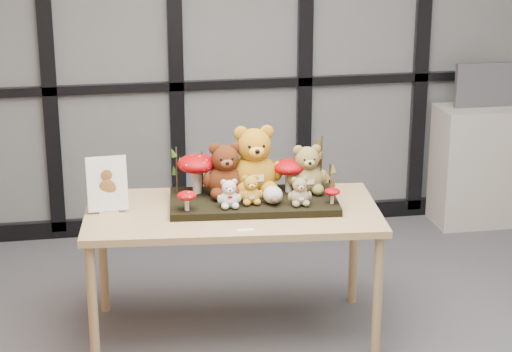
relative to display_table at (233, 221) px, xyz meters
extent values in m
plane|color=beige|center=(0.32, 1.67, 0.74)|extent=(5.00, 0.00, 5.00)
cube|color=#2D383F|center=(0.32, 1.64, 0.74)|extent=(4.90, 0.02, 2.70)
cube|color=black|center=(0.32, 1.64, -0.60)|extent=(4.90, 0.06, 0.12)
cube|color=black|center=(0.32, 1.64, 0.39)|extent=(4.90, 0.06, 0.06)
cube|color=black|center=(-0.98, 1.64, 0.74)|extent=(0.10, 0.06, 2.70)
cube|color=black|center=(-0.13, 1.64, 0.74)|extent=(0.10, 0.06, 2.70)
cube|color=black|center=(0.77, 1.64, 0.74)|extent=(0.10, 0.06, 2.70)
cube|color=black|center=(1.62, 1.64, 0.74)|extent=(0.10, 0.06, 2.70)
cube|color=tan|center=(0.00, 0.00, 0.05)|extent=(1.62, 0.92, 0.04)
cylinder|color=tan|center=(-0.76, -0.27, -0.32)|extent=(0.05, 0.05, 0.69)
cylinder|color=tan|center=(-0.69, 0.41, -0.32)|extent=(0.05, 0.05, 0.69)
cylinder|color=tan|center=(0.69, -0.41, -0.32)|extent=(0.05, 0.05, 0.69)
cylinder|color=tan|center=(0.76, 0.27, -0.32)|extent=(0.05, 0.05, 0.69)
cube|color=black|center=(0.12, 0.05, 0.09)|extent=(0.93, 0.53, 0.04)
cube|color=silver|center=(-0.65, 0.08, 0.07)|extent=(0.10, 0.07, 0.01)
cube|color=white|center=(-0.65, 0.08, 0.22)|extent=(0.21, 0.07, 0.29)
ellipsoid|color=brown|center=(-0.65, 0.07, 0.20)|extent=(0.09, 0.01, 0.10)
ellipsoid|color=brown|center=(-0.65, 0.07, 0.27)|extent=(0.06, 0.01, 0.06)
cube|color=white|center=(0.02, -0.31, 0.07)|extent=(0.09, 0.03, 0.00)
cube|color=#B0A89D|center=(2.03, 1.41, -0.23)|extent=(0.65, 0.38, 0.86)
cube|color=#505258|center=(2.03, 1.43, 0.36)|extent=(0.44, 0.05, 0.31)
cube|color=black|center=(2.03, 1.41, 0.36)|extent=(0.39, 0.00, 0.26)
camera|label=1|loc=(-0.69, -4.58, 1.75)|focal=65.00mm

